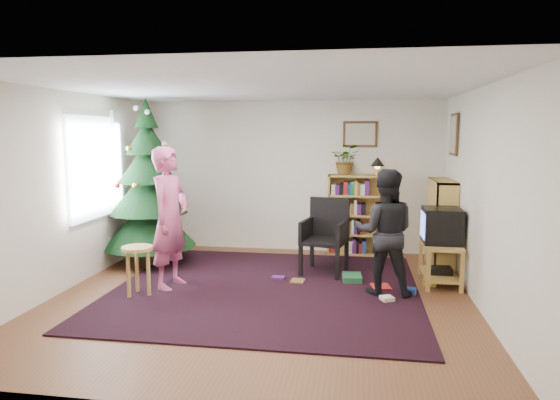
# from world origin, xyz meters

# --- Properties ---
(floor) EXTENTS (5.00, 5.00, 0.00)m
(floor) POSITION_xyz_m (0.00, 0.00, 0.00)
(floor) COLOR brown
(floor) RESTS_ON ground
(ceiling) EXTENTS (5.00, 5.00, 0.00)m
(ceiling) POSITION_xyz_m (0.00, 0.00, 2.50)
(ceiling) COLOR white
(ceiling) RESTS_ON wall_back
(wall_back) EXTENTS (5.00, 0.02, 2.50)m
(wall_back) POSITION_xyz_m (0.00, 2.50, 1.25)
(wall_back) COLOR silver
(wall_back) RESTS_ON floor
(wall_front) EXTENTS (5.00, 0.02, 2.50)m
(wall_front) POSITION_xyz_m (0.00, -2.50, 1.25)
(wall_front) COLOR silver
(wall_front) RESTS_ON floor
(wall_left) EXTENTS (0.02, 5.00, 2.50)m
(wall_left) POSITION_xyz_m (-2.50, 0.00, 1.25)
(wall_left) COLOR silver
(wall_left) RESTS_ON floor
(wall_right) EXTENTS (0.02, 5.00, 2.50)m
(wall_right) POSITION_xyz_m (2.50, 0.00, 1.25)
(wall_right) COLOR silver
(wall_right) RESTS_ON floor
(rug) EXTENTS (3.80, 3.60, 0.02)m
(rug) POSITION_xyz_m (0.00, 0.30, 0.01)
(rug) COLOR black
(rug) RESTS_ON floor
(window_pane) EXTENTS (0.04, 1.20, 1.40)m
(window_pane) POSITION_xyz_m (-2.47, 0.60, 1.50)
(window_pane) COLOR silver
(window_pane) RESTS_ON wall_left
(curtain) EXTENTS (0.06, 0.35, 1.60)m
(curtain) POSITION_xyz_m (-2.43, 1.30, 1.50)
(curtain) COLOR silver
(curtain) RESTS_ON wall_left
(picture_back) EXTENTS (0.55, 0.03, 0.42)m
(picture_back) POSITION_xyz_m (1.15, 2.48, 1.95)
(picture_back) COLOR #4C3319
(picture_back) RESTS_ON wall_back
(picture_right) EXTENTS (0.03, 0.50, 0.60)m
(picture_right) POSITION_xyz_m (2.48, 1.75, 1.95)
(picture_right) COLOR #4C3319
(picture_right) RESTS_ON wall_right
(christmas_tree) EXTENTS (1.37, 1.37, 2.48)m
(christmas_tree) POSITION_xyz_m (-1.98, 1.30, 1.03)
(christmas_tree) COLOR #3F2816
(christmas_tree) RESTS_ON rug
(bookshelf_back) EXTENTS (0.95, 0.30, 1.30)m
(bookshelf_back) POSITION_xyz_m (1.13, 2.34, 0.66)
(bookshelf_back) COLOR gold
(bookshelf_back) RESTS_ON floor
(bookshelf_right) EXTENTS (0.30, 0.95, 1.30)m
(bookshelf_right) POSITION_xyz_m (2.34, 1.71, 0.66)
(bookshelf_right) COLOR gold
(bookshelf_right) RESTS_ON floor
(tv_stand) EXTENTS (0.46, 0.83, 0.55)m
(tv_stand) POSITION_xyz_m (2.22, 0.90, 0.32)
(tv_stand) COLOR gold
(tv_stand) RESTS_ON floor
(crt_tv) EXTENTS (0.48, 0.52, 0.46)m
(crt_tv) POSITION_xyz_m (2.22, 0.90, 0.78)
(crt_tv) COLOR black
(crt_tv) RESTS_ON tv_stand
(armchair) EXTENTS (0.69, 0.69, 1.06)m
(armchair) POSITION_xyz_m (0.68, 1.20, 0.57)
(armchair) COLOR black
(armchair) RESTS_ON rug
(stool) EXTENTS (0.37, 0.37, 0.62)m
(stool) POSITION_xyz_m (-1.49, -0.21, 0.48)
(stool) COLOR gold
(stool) RESTS_ON floor
(person_standing) EXTENTS (0.55, 0.73, 1.81)m
(person_standing) POSITION_xyz_m (-1.22, 0.20, 0.90)
(person_standing) COLOR #BC4B79
(person_standing) RESTS_ON rug
(person_by_chair) EXTENTS (0.78, 0.62, 1.55)m
(person_by_chair) POSITION_xyz_m (1.46, 0.34, 0.77)
(person_by_chair) COLOR black
(person_by_chair) RESTS_ON rug
(potted_plant) EXTENTS (0.47, 0.41, 0.49)m
(potted_plant) POSITION_xyz_m (0.93, 2.34, 1.54)
(potted_plant) COLOR gray
(potted_plant) RESTS_ON bookshelf_back
(table_lamp) EXTENTS (0.22, 0.22, 0.29)m
(table_lamp) POSITION_xyz_m (1.43, 2.34, 1.50)
(table_lamp) COLOR #A57F33
(table_lamp) RESTS_ON bookshelf_back
(floor_clutter) EXTENTS (2.19, 0.96, 0.08)m
(floor_clutter) POSITION_xyz_m (1.19, 0.55, 0.04)
(floor_clutter) COLOR #A51E19
(floor_clutter) RESTS_ON rug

